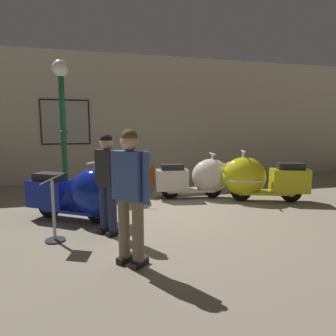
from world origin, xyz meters
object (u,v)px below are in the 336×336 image
scooter_2 (199,178)px  scooter_3 (258,178)px  scooter_0 (81,194)px  scooter_1 (129,179)px  lamppost (63,118)px  visitor_1 (107,177)px  visitor_0 (130,188)px  info_stanchion (54,214)px

scooter_2 → scooter_3: bearing=-20.1°
scooter_0 → scooter_3: size_ratio=0.91×
scooter_0 → scooter_3: bearing=41.3°
scooter_1 → scooter_3: 2.87m
lamppost → visitor_1: (0.76, -2.06, -0.94)m
scooter_0 → visitor_0: (0.62, -1.85, 0.44)m
scooter_0 → lamppost: 1.90m
scooter_2 → lamppost: 3.23m
scooter_3 → visitor_0: visitor_0 is taller
scooter_0 → scooter_2: scooter_0 is taller
lamppost → visitor_1: bearing=-69.7°
visitor_1 → scooter_1: bearing=39.7°
visitor_1 → scooter_3: bearing=-14.4°
scooter_2 → visitor_1: bearing=-131.1°
scooter_0 → scooter_1: scooter_0 is taller
scooter_2 → lamppost: bearing=-175.8°
lamppost → scooter_2: bearing=-4.0°
scooter_0 → visitor_0: bearing=-37.5°
scooter_3 → visitor_1: bearing=40.4°
scooter_2 → visitor_0: visitor_0 is taller
scooter_3 → lamppost: lamppost is taller
visitor_1 → info_stanchion: size_ratio=1.58×
scooter_2 → lamppost: size_ratio=0.59×
scooter_1 → visitor_1: (-0.60, -2.20, 0.43)m
scooter_2 → info_stanchion: size_ratio=1.81×
scooter_2 → scooter_1: bearing=176.0°
lamppost → visitor_0: bearing=-73.0°
scooter_1 → info_stanchion: 2.66m
scooter_0 → visitor_0: visitor_0 is taller
scooter_1 → info_stanchion: size_ratio=1.68×
visitor_1 → info_stanchion: bearing=151.2°
lamppost → info_stanchion: 2.58m
scooter_2 → scooter_3: size_ratio=0.92×
scooter_3 → lamppost: bearing=8.4°
scooter_0 → visitor_1: bearing=-27.0°
info_stanchion → scooter_0: bearing=67.6°
scooter_0 → scooter_2: 2.81m
scooter_2 → visitor_1: size_ratio=1.14×
scooter_0 → info_stanchion: size_ratio=1.78×
scooter_0 → scooter_2: (2.59, 1.10, -0.01)m
lamppost → visitor_0: lamppost is taller
scooter_0 → scooter_3: 3.76m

